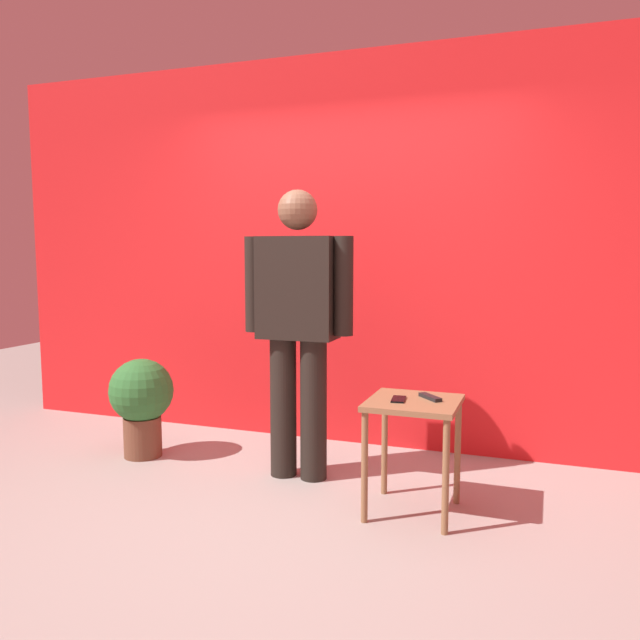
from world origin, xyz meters
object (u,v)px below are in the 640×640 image
tv_remote (430,397)px  cell_phone (399,399)px  potted_plant (142,399)px  side_table (413,420)px  standing_person (298,319)px

tv_remote → cell_phone: bearing=165.9°
cell_phone → potted_plant: potted_plant is taller
side_table → potted_plant: potted_plant is taller
potted_plant → standing_person: bearing=0.0°
cell_phone → tv_remote: size_ratio=0.85×
tv_remote → side_table: bearing=172.7°
standing_person → potted_plant: size_ratio=2.62×
standing_person → tv_remote: 0.98m
side_table → tv_remote: tv_remote is taller
potted_plant → tv_remote: bearing=-6.9°
side_table → tv_remote: 0.16m
standing_person → side_table: (0.80, -0.30, -0.49)m
cell_phone → potted_plant: (-1.89, 0.33, -0.23)m
potted_plant → cell_phone: bearing=-10.0°
tv_remote → potted_plant: (-2.05, 0.25, -0.23)m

